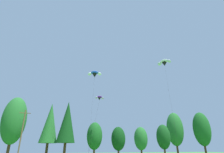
{
  "coord_description": "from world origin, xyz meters",
  "views": [
    {
      "loc": [
        -11.44,
        -2.89,
        2.37
      ],
      "look_at": [
        -1.44,
        22.05,
        13.25
      ],
      "focal_mm": 28.72,
      "sensor_mm": 36.0,
      "label": 1
    }
  ],
  "objects_px": {
    "parafoil_kite_high_purple": "(100,98)",
    "parafoil_kite_far_blue_white": "(95,74)",
    "parafoil_kite_mid_white": "(164,63)",
    "utility_pole": "(22,133)"
  },
  "relations": [
    {
      "from": "parafoil_kite_mid_white",
      "to": "parafoil_kite_far_blue_white",
      "type": "height_order",
      "value": "parafoil_kite_mid_white"
    },
    {
      "from": "utility_pole",
      "to": "parafoil_kite_high_purple",
      "type": "relative_size",
      "value": 0.59
    },
    {
      "from": "utility_pole",
      "to": "parafoil_kite_mid_white",
      "type": "distance_m",
      "value": 36.52
    },
    {
      "from": "parafoil_kite_mid_white",
      "to": "parafoil_kite_far_blue_white",
      "type": "relative_size",
      "value": 1.15
    },
    {
      "from": "parafoil_kite_high_purple",
      "to": "parafoil_kite_mid_white",
      "type": "xyz_separation_m",
      "value": [
        12.79,
        -13.84,
        7.16
      ]
    },
    {
      "from": "utility_pole",
      "to": "parafoil_kite_far_blue_white",
      "type": "relative_size",
      "value": 0.51
    },
    {
      "from": "utility_pole",
      "to": "parafoil_kite_high_purple",
      "type": "distance_m",
      "value": 21.54
    },
    {
      "from": "parafoil_kite_mid_white",
      "to": "parafoil_kite_high_purple",
      "type": "bearing_deg",
      "value": 132.73
    },
    {
      "from": "parafoil_kite_high_purple",
      "to": "parafoil_kite_far_blue_white",
      "type": "xyz_separation_m",
      "value": [
        -3.82,
        -7.39,
        3.88
      ]
    },
    {
      "from": "parafoil_kite_high_purple",
      "to": "parafoil_kite_far_blue_white",
      "type": "bearing_deg",
      "value": -117.31
    }
  ]
}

